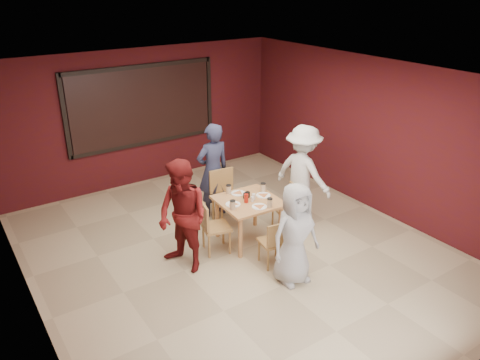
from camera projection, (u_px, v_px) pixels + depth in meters
floor at (237, 251)px, 7.54m from camera, size 7.00×7.00×0.00m
window_blinds at (143, 106)px, 9.50m from camera, size 3.00×0.02×1.50m
dining_table at (248, 205)px, 7.60m from camera, size 1.00×1.00×0.90m
chair_front at (275, 241)px, 7.00m from camera, size 0.43×0.43×0.77m
chair_back at (225, 193)px, 8.31m from camera, size 0.50×0.50×0.94m
chair_left at (212, 224)px, 7.35m from camera, size 0.51×0.51×0.87m
chair_right at (288, 204)px, 8.10m from camera, size 0.47×0.47×0.79m
diner_front at (295, 234)px, 6.53m from camera, size 0.77×0.52×1.53m
diner_back at (213, 171)px, 8.38m from camera, size 0.64×0.42×1.75m
diner_left at (183, 217)px, 6.80m from camera, size 0.86×0.99×1.72m
diner_right at (303, 173)px, 8.27m from camera, size 0.88×1.24×1.75m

